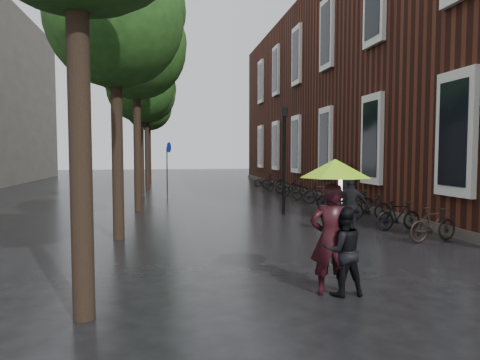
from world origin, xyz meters
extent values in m
plane|color=black|center=(0.00, 0.00, 0.00)|extent=(120.00, 120.00, 0.00)
cube|color=#38160F|center=(10.50, 19.50, 6.00)|extent=(10.00, 33.00, 12.00)
cube|color=silver|center=(5.45, 5.50, 3.00)|extent=(0.25, 1.60, 3.60)
cube|color=black|center=(5.35, 5.50, 3.00)|extent=(0.10, 1.20, 3.00)
cube|color=silver|center=(5.45, 10.50, 3.00)|extent=(0.25, 1.60, 3.60)
cube|color=black|center=(5.35, 10.50, 3.00)|extent=(0.10, 1.20, 3.00)
cube|color=silver|center=(5.45, 15.50, 3.00)|extent=(0.25, 1.60, 3.60)
cube|color=black|center=(5.35, 15.50, 3.00)|extent=(0.10, 1.20, 3.00)
cube|color=silver|center=(5.45, 15.50, 8.50)|extent=(0.25, 1.60, 3.60)
cube|color=black|center=(5.35, 15.50, 8.50)|extent=(0.10, 1.20, 3.00)
cube|color=silver|center=(5.45, 20.50, 3.00)|extent=(0.25, 1.60, 3.60)
cube|color=black|center=(5.35, 20.50, 3.00)|extent=(0.10, 1.20, 3.00)
cube|color=silver|center=(5.45, 20.50, 8.50)|extent=(0.25, 1.60, 3.60)
cube|color=black|center=(5.35, 20.50, 8.50)|extent=(0.10, 1.20, 3.00)
cube|color=silver|center=(5.45, 25.50, 3.00)|extent=(0.25, 1.60, 3.60)
cube|color=black|center=(5.35, 25.50, 3.00)|extent=(0.10, 1.20, 3.00)
cube|color=silver|center=(5.45, 25.50, 8.50)|extent=(0.25, 1.60, 3.60)
cube|color=black|center=(5.35, 25.50, 8.50)|extent=(0.10, 1.20, 3.00)
cube|color=silver|center=(5.45, 30.50, 3.00)|extent=(0.25, 1.60, 3.60)
cube|color=black|center=(5.35, 30.50, 3.00)|extent=(0.10, 1.20, 3.00)
cube|color=silver|center=(5.45, 30.50, 8.50)|extent=(0.25, 1.60, 3.60)
cube|color=black|center=(5.35, 30.50, 8.50)|extent=(0.10, 1.20, 3.00)
cube|color=#3F3833|center=(5.60, 19.50, 0.15)|extent=(0.40, 33.00, 0.30)
cylinder|color=black|center=(-4.00, 1.00, 2.34)|extent=(0.32, 0.32, 4.68)
cylinder|color=black|center=(-4.10, 7.00, 2.25)|extent=(0.32, 0.32, 4.51)
cylinder|color=black|center=(-3.90, 13.00, 2.48)|extent=(0.32, 0.32, 4.95)
cylinder|color=black|center=(-4.05, 19.00, 2.20)|extent=(0.32, 0.32, 4.40)
cylinder|color=black|center=(-3.95, 25.00, 2.39)|extent=(0.32, 0.32, 4.79)
cylinder|color=black|center=(-4.00, 31.00, 2.28)|extent=(0.32, 0.32, 4.57)
imported|color=black|center=(-0.01, 1.39, 0.97)|extent=(0.78, 0.59, 1.94)
imported|color=black|center=(0.19, 1.33, 0.77)|extent=(0.76, 0.60, 1.54)
cylinder|color=black|center=(0.04, 1.34, 1.41)|extent=(0.02, 0.02, 1.57)
cone|color=#8CD816|center=(0.04, 1.34, 2.19)|extent=(1.24, 1.24, 0.31)
cylinder|color=black|center=(0.04, 1.34, 2.39)|extent=(0.02, 0.02, 0.08)
imported|color=black|center=(2.66, 6.36, 0.87)|extent=(1.10, 0.82, 1.73)
imported|color=black|center=(4.48, 5.05, 0.48)|extent=(1.67, 0.75, 0.97)
imported|color=black|center=(4.50, 6.86, 0.47)|extent=(1.59, 0.56, 0.94)
imported|color=black|center=(4.53, 8.91, 0.50)|extent=(1.71, 0.76, 0.99)
imported|color=black|center=(4.73, 10.36, 0.51)|extent=(1.75, 0.78, 1.01)
imported|color=black|center=(4.53, 12.39, 0.46)|extent=(1.58, 0.62, 0.92)
imported|color=black|center=(4.60, 14.05, 0.51)|extent=(1.76, 0.81, 1.02)
imported|color=black|center=(4.54, 15.71, 0.43)|extent=(1.69, 0.79, 0.85)
imported|color=black|center=(4.50, 17.80, 0.42)|extent=(1.62, 0.63, 0.84)
imported|color=black|center=(4.59, 19.40, 0.43)|extent=(1.66, 0.71, 0.85)
imported|color=black|center=(4.43, 21.18, 0.43)|extent=(1.70, 0.76, 0.86)
imported|color=black|center=(4.60, 22.95, 0.49)|extent=(1.66, 0.59, 0.98)
imported|color=black|center=(4.44, 24.97, 0.42)|extent=(1.66, 0.81, 0.83)
cube|color=black|center=(5.22, 12.73, 0.98)|extent=(0.27, 1.30, 1.96)
cube|color=white|center=(5.08, 12.73, 1.03)|extent=(0.04, 1.09, 1.60)
cylinder|color=black|center=(1.86, 10.85, 1.98)|extent=(0.12, 0.12, 3.95)
cube|color=black|center=(1.86, 10.85, 4.05)|extent=(0.22, 0.22, 0.35)
sphere|color=#FFE5B2|center=(1.86, 10.85, 4.05)|extent=(0.18, 0.18, 0.18)
cylinder|color=#262628|center=(-2.65, 17.56, 1.37)|extent=(0.07, 0.07, 2.75)
cylinder|color=navy|center=(-2.54, 17.56, 2.75)|extent=(0.03, 0.55, 0.55)
camera|label=1|loc=(-2.82, -5.49, 2.45)|focal=32.00mm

